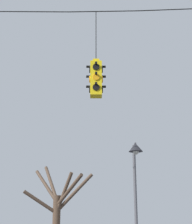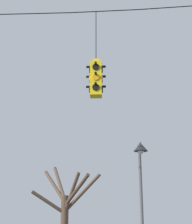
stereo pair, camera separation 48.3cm
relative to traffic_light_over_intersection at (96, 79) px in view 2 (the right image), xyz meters
The scene contains 4 objects.
span_wire 3.07m from the traffic_light_over_intersection, behind, with size 15.28×0.03×0.36m.
traffic_light_over_intersection is the anchor object (origin of this frame).
street_lamp 4.57m from the traffic_light_over_intersection, 67.48° to the left, with size 0.54×0.92×4.53m.
bare_tree 8.04m from the traffic_light_over_intersection, 103.79° to the left, with size 3.20×3.46×4.36m.
Camera 2 is at (2.33, -9.21, 1.68)m, focal length 55.00 mm.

